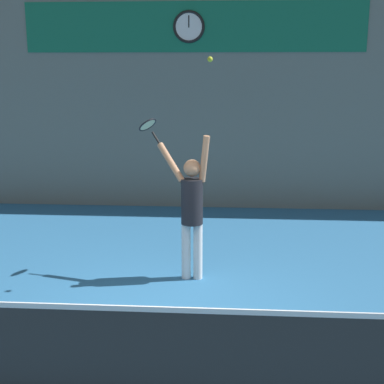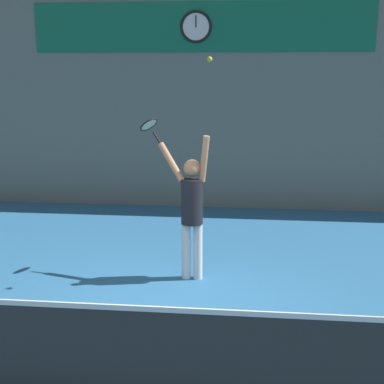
{
  "view_description": "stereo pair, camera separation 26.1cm",
  "coord_description": "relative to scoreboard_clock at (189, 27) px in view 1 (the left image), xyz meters",
  "views": [
    {
      "loc": [
        0.74,
        -5.58,
        2.99
      ],
      "look_at": [
        0.24,
        1.66,
        1.28
      ],
      "focal_mm": 50.0,
      "sensor_mm": 36.0,
      "label": 1
    },
    {
      "loc": [
        1.0,
        -5.55,
        2.99
      ],
      "look_at": [
        0.24,
        1.66,
        1.28
      ],
      "focal_mm": 50.0,
      "sensor_mm": 36.0,
      "label": 2
    }
  ],
  "objects": [
    {
      "name": "tennis_racket",
      "position": [
        -0.32,
        -3.6,
        -1.62
      ],
      "size": [
        0.38,
        0.37,
        0.37
      ],
      "color": "black"
    },
    {
      "name": "tennis_player",
      "position": [
        0.33,
        -3.99,
        -2.69
      ],
      "size": [
        0.8,
        0.49,
        2.08
      ],
      "color": "white",
      "rests_on": "ground_plane"
    },
    {
      "name": "tennis_ball",
      "position": [
        0.58,
        -4.09,
        -0.69
      ],
      "size": [
        0.07,
        0.07,
        0.07
      ],
      "color": "#CCDB2D"
    },
    {
      "name": "scoreboard_clock",
      "position": [
        0.0,
        0.0,
        0.0
      ],
      "size": [
        0.64,
        0.06,
        0.64
      ],
      "color": "white"
    },
    {
      "name": "court_net",
      "position": [
        0.09,
        -6.96,
        -3.27
      ],
      "size": [
        7.57,
        0.07,
        1.06
      ],
      "color": "#333333",
      "rests_on": "ground_plane"
    },
    {
      "name": "sponsor_banner",
      "position": [
        0.09,
        0.02,
        -0.0
      ],
      "size": [
        6.93,
        0.02,
        0.99
      ],
      "color": "#146B4C"
    },
    {
      "name": "ground_plane",
      "position": [
        0.09,
        -5.65,
        -3.77
      ],
      "size": [
        18.0,
        18.0,
        0.0
      ],
      "primitive_type": "plane",
      "color": "teal"
    },
    {
      "name": "back_wall",
      "position": [
        0.09,
        0.08,
        -1.27
      ],
      "size": [
        18.0,
        0.1,
        5.0
      ],
      "color": "slate",
      "rests_on": "ground_plane"
    }
  ]
}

